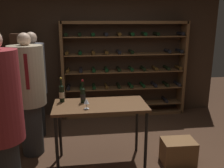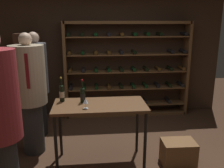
{
  "view_description": "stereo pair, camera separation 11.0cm",
  "coord_description": "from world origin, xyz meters",
  "px_view_note": "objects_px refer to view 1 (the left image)",
  "views": [
    {
      "loc": [
        -0.64,
        -3.23,
        2.08
      ],
      "look_at": [
        -0.19,
        0.21,
        1.17
      ],
      "focal_mm": 39.13,
      "sensor_mm": 36.0,
      "label": 1
    },
    {
      "loc": [
        -0.53,
        -3.24,
        2.08
      ],
      "look_at": [
        -0.19,
        0.21,
        1.17
      ],
      "focal_mm": 39.13,
      "sensor_mm": 36.0,
      "label": 2
    }
  ],
  "objects_px": {
    "person_bystander_dark_jacket": "(0,118)",
    "person_bystander_red_print": "(28,90)",
    "wine_bottle_green_slim": "(62,93)",
    "display_cabinet": "(28,80)",
    "wine_bottle_black_capsule": "(83,95)",
    "wine_crate": "(178,152)",
    "wine_glass_stemmed_left": "(86,102)",
    "tasting_table": "(100,111)",
    "person_host_in_suit": "(34,81)",
    "wine_rack": "(124,70)"
  },
  "relations": [
    {
      "from": "person_host_in_suit",
      "to": "display_cabinet",
      "type": "distance_m",
      "value": 0.68
    },
    {
      "from": "display_cabinet",
      "to": "wine_bottle_black_capsule",
      "type": "xyz_separation_m",
      "value": [
        1.09,
        -1.58,
        0.13
      ]
    },
    {
      "from": "wine_crate",
      "to": "wine_glass_stemmed_left",
      "type": "distance_m",
      "value": 1.59
    },
    {
      "from": "wine_bottle_black_capsule",
      "to": "wine_glass_stemmed_left",
      "type": "relative_size",
      "value": 2.35
    },
    {
      "from": "tasting_table",
      "to": "wine_crate",
      "type": "height_order",
      "value": "tasting_table"
    },
    {
      "from": "wine_bottle_green_slim",
      "to": "wine_glass_stemmed_left",
      "type": "bearing_deg",
      "value": -44.67
    },
    {
      "from": "person_host_in_suit",
      "to": "person_bystander_red_print",
      "type": "relative_size",
      "value": 0.99
    },
    {
      "from": "display_cabinet",
      "to": "wine_glass_stemmed_left",
      "type": "xyz_separation_m",
      "value": [
        1.13,
        -1.85,
        0.11
      ]
    },
    {
      "from": "wine_bottle_green_slim",
      "to": "wine_glass_stemmed_left",
      "type": "xyz_separation_m",
      "value": [
        0.35,
        -0.34,
        -0.03
      ]
    },
    {
      "from": "person_host_in_suit",
      "to": "wine_bottle_green_slim",
      "type": "relative_size",
      "value": 5.21
    },
    {
      "from": "person_bystander_dark_jacket",
      "to": "person_bystander_red_print",
      "type": "xyz_separation_m",
      "value": [
        0.04,
        1.24,
        -0.06
      ]
    },
    {
      "from": "person_host_in_suit",
      "to": "wine_rack",
      "type": "bearing_deg",
      "value": -43.3
    },
    {
      "from": "tasting_table",
      "to": "wine_crate",
      "type": "relative_size",
      "value": 2.73
    },
    {
      "from": "wine_crate",
      "to": "person_bystander_red_print",
      "type": "bearing_deg",
      "value": 165.11
    },
    {
      "from": "person_host_in_suit",
      "to": "person_bystander_dark_jacket",
      "type": "bearing_deg",
      "value": -159.08
    },
    {
      "from": "wine_bottle_black_capsule",
      "to": "tasting_table",
      "type": "bearing_deg",
      "value": -24.53
    },
    {
      "from": "tasting_table",
      "to": "person_bystander_dark_jacket",
      "type": "bearing_deg",
      "value": -143.61
    },
    {
      "from": "tasting_table",
      "to": "wine_glass_stemmed_left",
      "type": "distance_m",
      "value": 0.32
    },
    {
      "from": "tasting_table",
      "to": "wine_glass_stemmed_left",
      "type": "bearing_deg",
      "value": -140.89
    },
    {
      "from": "wine_rack",
      "to": "wine_crate",
      "type": "xyz_separation_m",
      "value": [
        0.47,
        -2.06,
        -0.85
      ]
    },
    {
      "from": "person_host_in_suit",
      "to": "person_bystander_dark_jacket",
      "type": "distance_m",
      "value": 1.88
    },
    {
      "from": "wine_bottle_black_capsule",
      "to": "person_bystander_dark_jacket",
      "type": "bearing_deg",
      "value": -133.01
    },
    {
      "from": "wine_rack",
      "to": "display_cabinet",
      "type": "xyz_separation_m",
      "value": [
        -2.0,
        -0.21,
        -0.11
      ]
    },
    {
      "from": "person_bystander_dark_jacket",
      "to": "wine_bottle_green_slim",
      "type": "xyz_separation_m",
      "value": [
        0.55,
        0.99,
        -0.05
      ]
    },
    {
      "from": "person_bystander_red_print",
      "to": "display_cabinet",
      "type": "distance_m",
      "value": 1.29
    },
    {
      "from": "person_bystander_red_print",
      "to": "wine_crate",
      "type": "bearing_deg",
      "value": -3.32
    },
    {
      "from": "tasting_table",
      "to": "person_host_in_suit",
      "type": "bearing_deg",
      "value": 135.22
    },
    {
      "from": "wine_crate",
      "to": "wine_glass_stemmed_left",
      "type": "xyz_separation_m",
      "value": [
        -1.34,
        -0.01,
        0.85
      ]
    },
    {
      "from": "wine_rack",
      "to": "person_bystander_dark_jacket",
      "type": "relative_size",
      "value": 1.35
    },
    {
      "from": "person_bystander_dark_jacket",
      "to": "display_cabinet",
      "type": "height_order",
      "value": "person_bystander_dark_jacket"
    },
    {
      "from": "person_bystander_red_print",
      "to": "wine_bottle_green_slim",
      "type": "relative_size",
      "value": 5.26
    },
    {
      "from": "person_bystander_red_print",
      "to": "wine_glass_stemmed_left",
      "type": "relative_size",
      "value": 13.35
    },
    {
      "from": "person_host_in_suit",
      "to": "person_bystander_red_print",
      "type": "xyz_separation_m",
      "value": [
        0.02,
        -0.64,
        0.0
      ]
    },
    {
      "from": "person_host_in_suit",
      "to": "person_bystander_red_print",
      "type": "distance_m",
      "value": 0.64
    },
    {
      "from": "person_bystander_dark_jacket",
      "to": "wine_bottle_black_capsule",
      "type": "xyz_separation_m",
      "value": [
        0.85,
        0.91,
        -0.07
      ]
    },
    {
      "from": "wine_rack",
      "to": "person_host_in_suit",
      "type": "distance_m",
      "value": 1.94
    },
    {
      "from": "tasting_table",
      "to": "display_cabinet",
      "type": "relative_size",
      "value": 0.71
    },
    {
      "from": "tasting_table",
      "to": "wine_bottle_green_slim",
      "type": "relative_size",
      "value": 3.61
    },
    {
      "from": "person_bystander_red_print",
      "to": "tasting_table",
      "type": "bearing_deg",
      "value": -10.74
    },
    {
      "from": "person_bystander_dark_jacket",
      "to": "wine_crate",
      "type": "xyz_separation_m",
      "value": [
        2.24,
        0.65,
        -0.93
      ]
    },
    {
      "from": "wine_crate",
      "to": "wine_bottle_black_capsule",
      "type": "height_order",
      "value": "wine_bottle_black_capsule"
    },
    {
      "from": "wine_rack",
      "to": "person_bystander_red_print",
      "type": "bearing_deg",
      "value": -139.7
    },
    {
      "from": "wine_rack",
      "to": "display_cabinet",
      "type": "height_order",
      "value": "wine_rack"
    },
    {
      "from": "person_bystander_dark_jacket",
      "to": "wine_glass_stemmed_left",
      "type": "relative_size",
      "value": 14.04
    },
    {
      "from": "wine_bottle_green_slim",
      "to": "tasting_table",
      "type": "bearing_deg",
      "value": -18.42
    },
    {
      "from": "wine_rack",
      "to": "wine_crate",
      "type": "distance_m",
      "value": 2.27
    },
    {
      "from": "wine_rack",
      "to": "wine_bottle_black_capsule",
      "type": "bearing_deg",
      "value": -117.07
    },
    {
      "from": "tasting_table",
      "to": "person_host_in_suit",
      "type": "relative_size",
      "value": 0.69
    },
    {
      "from": "person_bystander_red_print",
      "to": "wine_rack",
      "type": "bearing_deg",
      "value": 51.87
    },
    {
      "from": "wine_rack",
      "to": "wine_crate",
      "type": "bearing_deg",
      "value": -77.24
    }
  ]
}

